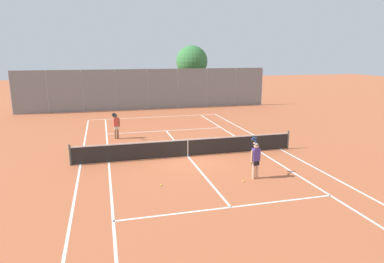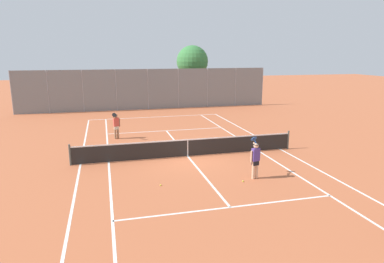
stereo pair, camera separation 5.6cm
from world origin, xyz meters
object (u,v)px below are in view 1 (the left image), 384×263
object	(u,v)px
tree_behind_left	(192,62)
player_far_left	(116,125)
loose_tennis_ball_1	(243,181)
tennis_net	(188,147)
player_near_side	(256,158)
loose_tennis_ball_0	(161,185)

from	to	relation	value
tree_behind_left	player_far_left	bearing A→B (deg)	-121.58
loose_tennis_ball_1	tennis_net	bearing A→B (deg)	108.65
tennis_net	player_far_left	size ratio (longest dim) A/B	6.76
loose_tennis_ball_1	player_near_side	bearing A→B (deg)	22.73
loose_tennis_ball_0	tree_behind_left	distance (m)	24.50
player_far_left	loose_tennis_ball_1	size ratio (longest dim) A/B	26.88
player_far_left	tree_behind_left	world-z (taller)	tree_behind_left
player_near_side	player_far_left	world-z (taller)	same
tennis_net	tree_behind_left	xyz separation A→B (m)	(5.26, 19.19, 3.93)
tennis_net	loose_tennis_ball_0	world-z (taller)	tennis_net
player_far_left	loose_tennis_ball_0	distance (m)	8.84
tennis_net	player_far_left	bearing A→B (deg)	125.53
player_near_side	player_far_left	distance (m)	10.46
player_near_side	player_far_left	bearing A→B (deg)	122.31
player_near_side	player_far_left	size ratio (longest dim) A/B	1.00
player_far_left	loose_tennis_ball_0	world-z (taller)	player_far_left
player_far_left	player_near_side	bearing A→B (deg)	-57.69
loose_tennis_ball_1	tree_behind_left	world-z (taller)	tree_behind_left
tennis_net	player_far_left	xyz separation A→B (m)	(-3.51, 4.92, 0.42)
tennis_net	loose_tennis_ball_0	xyz separation A→B (m)	(-2.09, -3.76, -0.48)
tennis_net	loose_tennis_ball_1	size ratio (longest dim) A/B	181.82
player_near_side	loose_tennis_ball_0	xyz separation A→B (m)	(-4.17, 0.17, -0.89)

